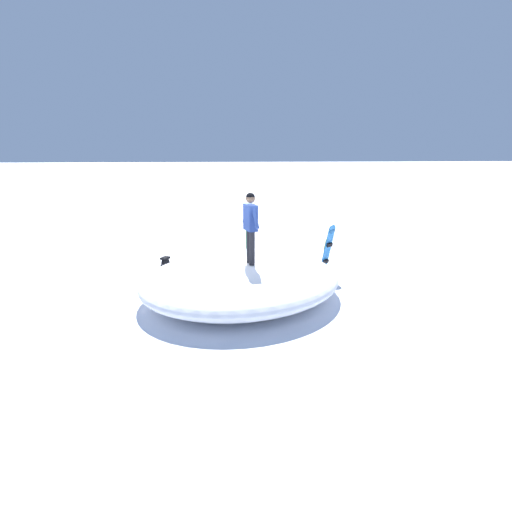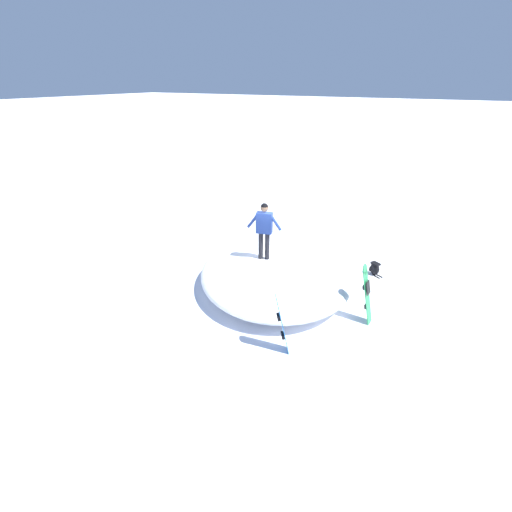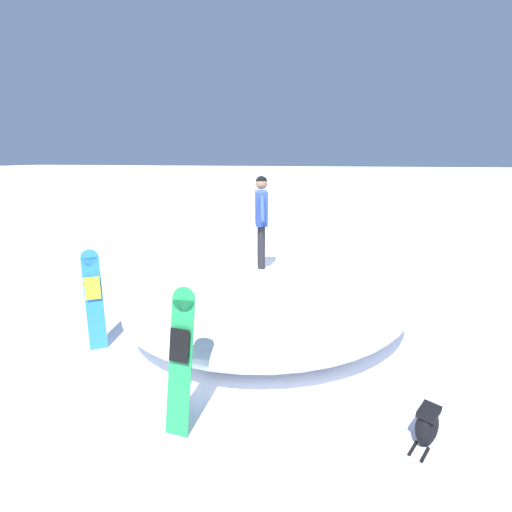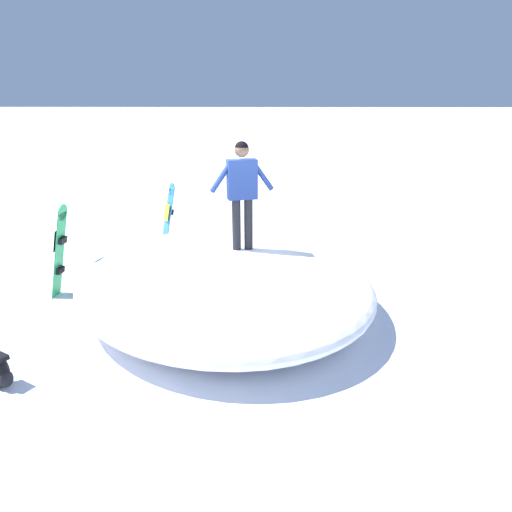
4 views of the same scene
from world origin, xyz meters
TOP-DOWN VIEW (x-y plane):
  - ground at (0.00, 0.00)m, footprint 240.00×240.00m
  - snow_mound at (0.53, 0.19)m, footprint 6.96×6.78m
  - snowboarder_standing at (0.74, -0.12)m, footprint 0.35×1.03m
  - snowboard_primary_upright at (3.19, 1.65)m, footprint 0.43×0.46m
  - snowboard_secondary_upright at (0.98, 3.08)m, footprint 0.32×0.41m

SIDE VIEW (x-z plane):
  - ground at x=0.00m, z-range 0.00..0.00m
  - snow_mound at x=0.53m, z-range 0.00..1.01m
  - snowboard_primary_upright at x=3.19m, z-range 0.03..1.67m
  - snowboard_secondary_upright at x=0.98m, z-range 0.03..1.72m
  - snowboarder_standing at x=0.74m, z-range 1.19..2.94m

